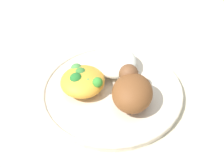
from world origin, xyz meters
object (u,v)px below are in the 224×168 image
(rice_pile, at_px, (118,62))
(mac_cheese_with_broccoli, at_px, (82,81))
(plate, at_px, (112,90))
(roasted_chicken, at_px, (132,90))

(rice_pile, relative_size, mac_cheese_with_broccoli, 1.10)
(plate, height_order, mac_cheese_with_broccoli, mac_cheese_with_broccoli)
(roasted_chicken, distance_m, rice_pile, 0.10)
(roasted_chicken, bearing_deg, plate, 51.51)
(plate, relative_size, mac_cheese_with_broccoli, 3.20)
(roasted_chicken, xyz_separation_m, rice_pile, (0.09, 0.04, -0.01))
(plate, distance_m, roasted_chicken, 0.07)
(rice_pile, height_order, mac_cheese_with_broccoli, mac_cheese_with_broccoli)
(roasted_chicken, xyz_separation_m, mac_cheese_with_broccoli, (0.02, 0.10, -0.01))
(plate, distance_m, rice_pile, 0.07)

